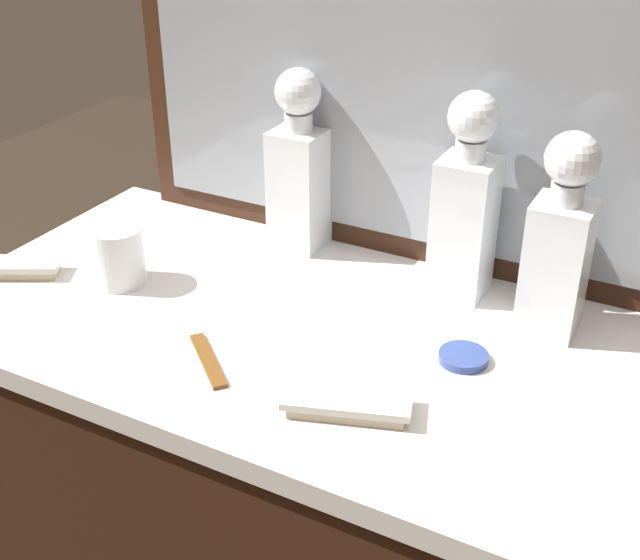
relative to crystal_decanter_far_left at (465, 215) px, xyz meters
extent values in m
cube|color=#381E11|center=(-0.14, -0.20, -0.58)|extent=(1.13, 0.57, 0.82)
cube|color=white|center=(-0.14, -0.20, -0.15)|extent=(1.16, 0.58, 0.03)
cube|color=#381E11|center=(-0.14, 0.08, 0.22)|extent=(0.98, 0.03, 0.70)
cube|color=gray|center=(-0.14, 0.06, 0.22)|extent=(0.90, 0.01, 0.62)
cube|color=white|center=(0.00, 0.00, -0.02)|extent=(0.08, 0.08, 0.22)
cube|color=brown|center=(0.00, 0.00, -0.05)|extent=(0.07, 0.07, 0.16)
cylinder|color=white|center=(0.00, 0.00, 0.10)|extent=(0.05, 0.05, 0.03)
sphere|color=white|center=(0.00, 0.00, 0.15)|extent=(0.07, 0.07, 0.07)
cube|color=white|center=(-0.30, 0.03, -0.03)|extent=(0.08, 0.08, 0.21)
cube|color=brown|center=(-0.30, 0.03, -0.05)|extent=(0.07, 0.07, 0.16)
cylinder|color=white|center=(-0.30, 0.03, 0.09)|extent=(0.05, 0.05, 0.03)
sphere|color=white|center=(-0.30, 0.03, 0.14)|extent=(0.08, 0.08, 0.08)
cube|color=white|center=(0.15, -0.04, -0.03)|extent=(0.08, 0.08, 0.20)
cube|color=brown|center=(0.15, -0.04, -0.06)|extent=(0.07, 0.07, 0.14)
cylinder|color=white|center=(0.15, -0.04, 0.08)|extent=(0.05, 0.05, 0.03)
sphere|color=white|center=(0.15, -0.04, 0.13)|extent=(0.07, 0.07, 0.07)
cylinder|color=white|center=(-0.48, -0.23, -0.08)|extent=(0.08, 0.08, 0.10)
cylinder|color=silver|center=(-0.48, -0.23, -0.12)|extent=(0.08, 0.08, 0.01)
cube|color=#B7A88C|center=(-0.64, -0.28, -0.12)|extent=(0.13, 0.10, 0.01)
cube|color=beige|center=(-0.64, -0.28, -0.11)|extent=(0.14, 0.11, 0.01)
cube|color=#B7A88C|center=(-0.02, -0.35, -0.12)|extent=(0.15, 0.10, 0.01)
cube|color=beige|center=(-0.02, -0.35, -0.11)|extent=(0.17, 0.11, 0.01)
cylinder|color=#33478C|center=(0.07, -0.18, -0.12)|extent=(0.07, 0.07, 0.01)
cube|color=brown|center=(-0.23, -0.35, -0.13)|extent=(0.11, 0.10, 0.01)
camera|label=1|loc=(0.34, -1.10, 0.52)|focal=46.51mm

